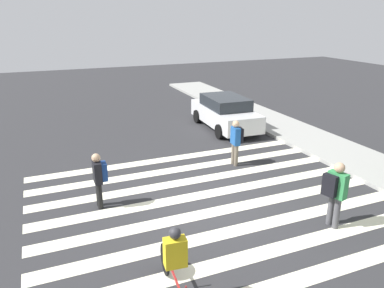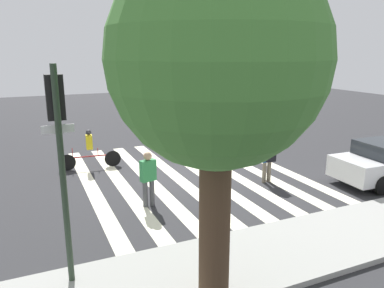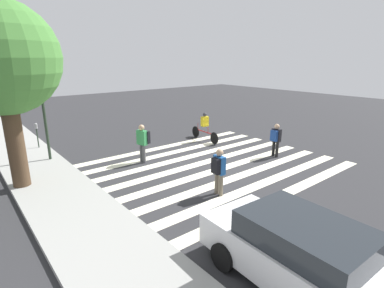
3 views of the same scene
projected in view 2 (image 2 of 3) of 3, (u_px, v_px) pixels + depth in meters
The scene contains 9 objects.
ground_plane at pixel (188, 174), 14.49m from camera, with size 60.00×60.00×0.00m, color #2D2D30.
sidewalk_curb at pixel (292, 248), 8.94m from camera, with size 36.00×2.50×0.14m.
crosswalk_stripes at pixel (188, 174), 14.49m from camera, with size 7.82×10.00×0.01m.
traffic_light at pixel (59, 136), 7.00m from camera, with size 0.60×0.50×4.45m.
street_tree at pixel (217, 63), 6.11m from camera, with size 3.68×3.68×6.38m.
pedestrian_adult_blue_shirt at pixel (148, 174), 11.35m from camera, with size 0.52×0.48×1.73m.
pedestrian_adult_yellow_jacket at pixel (268, 157), 13.38m from camera, with size 0.47×0.41×1.64m.
pedestrian_adult_tall_backpack at pixel (182, 134), 17.27m from camera, with size 0.44×0.37×1.59m.
cyclist_far_lane at pixel (90, 148), 15.02m from camera, with size 2.44×0.42×1.61m.
Camera 2 is at (5.47, 12.63, 4.67)m, focal length 35.00 mm.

